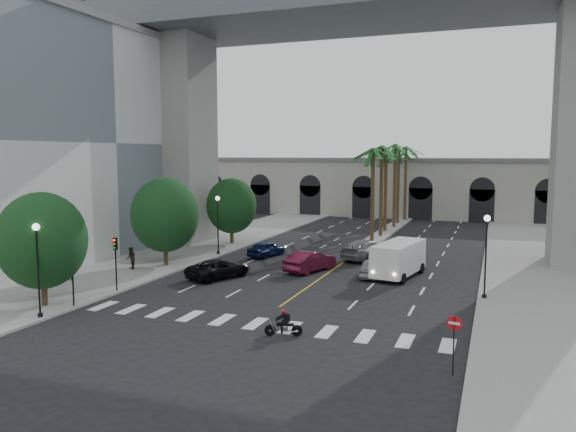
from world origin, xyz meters
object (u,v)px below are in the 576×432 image
object	(u,v)px
car_c	(218,269)
car_e	(266,249)
car_d	(367,250)
lamp_post_left_near	(38,262)
lamp_post_left_far	(218,220)
pedestrian_a	(69,269)
lamp_post_right	(486,249)
pedestrian_b	(131,258)
car_a	(372,268)
motorcycle_rider	(285,324)
traffic_signal_near	(72,266)
traffic_signal_far	(116,255)
cargo_van	(398,258)
car_b	(310,261)
do_not_enter_sign	(454,332)

from	to	relation	value
car_c	car_e	xyz separation A→B (m)	(-0.08, 9.25, 0.00)
car_d	car_c	bearing A→B (deg)	71.27
lamp_post_left_near	lamp_post_left_far	world-z (taller)	same
pedestrian_a	car_e	bearing A→B (deg)	57.28
lamp_post_right	pedestrian_b	size ratio (longest dim) A/B	3.06
lamp_post_left_far	pedestrian_a	distance (m)	14.21
car_d	car_a	bearing A→B (deg)	124.85
lamp_post_left_far	motorcycle_rider	size ratio (longest dim) A/B	2.90
traffic_signal_near	car_c	xyz separation A→B (m)	(4.24, 10.24, -1.82)
lamp_post_right	motorcycle_rider	bearing A→B (deg)	-130.20
lamp_post_right	lamp_post_left_near	bearing A→B (deg)	-150.31
traffic_signal_near	car_a	size ratio (longest dim) A/B	0.89
traffic_signal_far	car_a	xyz separation A→B (m)	(14.75, 10.56, -1.81)
lamp_post_left_near	pedestrian_a	size ratio (longest dim) A/B	3.41
lamp_post_right	car_d	bearing A→B (deg)	132.36
lamp_post_right	car_d	world-z (taller)	lamp_post_right
lamp_post_left_near	pedestrian_a	xyz separation A→B (m)	(-5.02, 7.91, -2.29)
lamp_post_right	cargo_van	bearing A→B (deg)	142.34
lamp_post_right	car_a	xyz separation A→B (m)	(-7.95, 4.06, -2.53)
cargo_van	motorcycle_rider	bearing A→B (deg)	-90.87
motorcycle_rider	pedestrian_b	world-z (taller)	pedestrian_b
pedestrian_a	pedestrian_b	xyz separation A→B (m)	(1.86, 4.62, 0.09)
lamp_post_right	cargo_van	size ratio (longest dim) A/B	0.84
lamp_post_left_near	pedestrian_a	bearing A→B (deg)	122.42
traffic_signal_near	car_a	world-z (taller)	traffic_signal_near
car_a	pedestrian_b	bearing A→B (deg)	9.61
pedestrian_b	car_c	bearing A→B (deg)	42.76
car_d	pedestrian_a	bearing A→B (deg)	60.54
car_b	lamp_post_left_far	bearing A→B (deg)	-2.15
car_b	pedestrian_b	size ratio (longest dim) A/B	2.79
car_a	car_e	world-z (taller)	car_a
cargo_van	car_a	bearing A→B (deg)	-148.96
car_e	cargo_van	distance (m)	13.12
traffic_signal_near	motorcycle_rider	xyz separation A→B (m)	(13.51, -0.38, -1.89)
motorcycle_rider	car_d	world-z (taller)	car_d
lamp_post_left_near	car_a	xyz separation A→B (m)	(14.85, 17.06, -2.53)
traffic_signal_far	lamp_post_left_near	bearing A→B (deg)	-90.88
lamp_post_left_near	pedestrian_b	world-z (taller)	lamp_post_left_near
lamp_post_left_near	car_b	bearing A→B (deg)	60.33
traffic_signal_far	car_b	xyz separation A→B (m)	(9.80, 10.88, -1.71)
lamp_post_right	pedestrian_b	xyz separation A→B (m)	(-25.96, -0.47, -2.20)
traffic_signal_far	pedestrian_a	world-z (taller)	traffic_signal_far
lamp_post_right	car_d	xyz separation A→B (m)	(-9.90, 10.86, -2.38)
traffic_signal_far	pedestrian_a	distance (m)	5.54
lamp_post_right	pedestrian_b	distance (m)	26.06
motorcycle_rider	car_e	bearing A→B (deg)	96.98
car_a	do_not_enter_sign	bearing A→B (deg)	107.76
cargo_van	lamp_post_left_far	bearing A→B (deg)	179.10
lamp_post_left_near	car_d	world-z (taller)	lamp_post_left_near
lamp_post_left_far	traffic_signal_far	xyz separation A→B (m)	(0.10, -14.50, -0.71)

